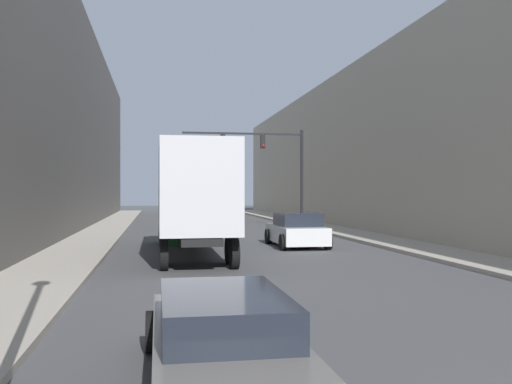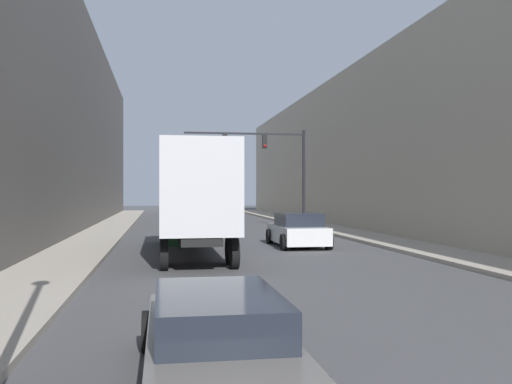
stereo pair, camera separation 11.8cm
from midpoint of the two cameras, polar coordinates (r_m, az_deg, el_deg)
name	(u,v)px [view 1 (the left image)]	position (r m, az deg, el deg)	size (l,w,h in m)	color
sidewalk_right	(343,232)	(34.55, 8.61, -3.97)	(2.60, 80.00, 0.15)	#B2A899
sidewalk_left	(99,235)	(32.94, -15.56, -4.17)	(2.60, 80.00, 0.15)	#B2A899
building_right	(411,145)	(36.17, 15.11, 4.58)	(6.00, 80.00, 10.72)	#BCB29E
building_left	(17,108)	(33.86, -22.90, 7.75)	(6.00, 80.00, 14.07)	#66605B
semi_truck	(191,196)	(22.60, -6.63, -0.43)	(2.53, 11.50, 4.16)	silver
sedan_car	(221,340)	(7.47, -3.94, -14.55)	(1.96, 4.78, 1.23)	slate
suv_car	(297,230)	(25.92, 3.94, -3.83)	(2.21, 4.54, 1.55)	silver
traffic_signal_gantry	(273,159)	(37.75, 1.64, 3.29)	(8.05, 0.35, 6.60)	black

